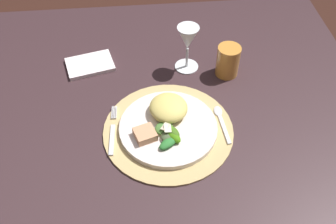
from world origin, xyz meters
name	(u,v)px	position (x,y,z in m)	size (l,w,h in m)	color
ground_plane	(152,222)	(0.00, 0.00, 0.00)	(6.00, 6.00, 0.00)	#361C15
dining_table	(146,130)	(0.00, 0.00, 0.61)	(1.33, 1.05, 0.71)	#362427
placemat	(170,130)	(0.06, -0.09, 0.71)	(0.35, 0.35, 0.01)	tan
dinner_plate	(170,127)	(0.06, -0.09, 0.72)	(0.26, 0.26, 0.02)	silver
pasta_serving	(170,108)	(0.07, -0.05, 0.75)	(0.11, 0.10, 0.04)	#DCC865
salad_greens	(171,134)	(0.06, -0.13, 0.74)	(0.08, 0.11, 0.03)	#495A37
bread_piece	(146,134)	(0.00, -0.13, 0.74)	(0.05, 0.05, 0.02)	tan
fork	(114,132)	(-0.08, -0.09, 0.72)	(0.02, 0.17, 0.00)	silver
spoon	(222,118)	(0.21, -0.07, 0.72)	(0.03, 0.14, 0.01)	silver
napkin	(91,65)	(-0.16, 0.19, 0.72)	(0.14, 0.10, 0.01)	white
wine_glass	(189,40)	(0.14, 0.16, 0.81)	(0.07, 0.07, 0.15)	silver
amber_tumbler	(229,61)	(0.26, 0.12, 0.76)	(0.07, 0.07, 0.10)	#CC8636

